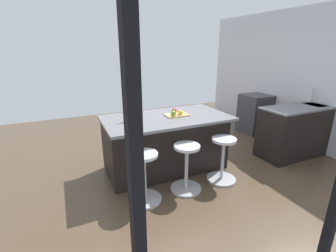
{
  "coord_description": "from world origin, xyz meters",
  "views": [
    {
      "loc": [
        1.55,
        3.4,
        1.93
      ],
      "look_at": [
        0.1,
        0.22,
        0.77
      ],
      "focal_mm": 25.3,
      "sensor_mm": 36.0,
      "label": 1
    }
  ],
  "objects_px": {
    "oven_range": "(255,114)",
    "stool_middle": "(186,169)",
    "apple_red": "(174,111)",
    "stool_by_window": "(222,161)",
    "kitchen_island": "(166,142)",
    "apple_green": "(173,113)",
    "apple_yellow": "(180,112)",
    "stool_near_camera": "(144,179)",
    "cutting_board": "(177,115)",
    "water_bottle": "(130,112)"
  },
  "relations": [
    {
      "from": "kitchen_island",
      "to": "cutting_board",
      "type": "relative_size",
      "value": 5.42
    },
    {
      "from": "apple_yellow",
      "to": "apple_green",
      "type": "height_order",
      "value": "apple_green"
    },
    {
      "from": "kitchen_island",
      "to": "stool_by_window",
      "type": "height_order",
      "value": "kitchen_island"
    },
    {
      "from": "stool_by_window",
      "to": "stool_middle",
      "type": "xyz_separation_m",
      "value": [
        0.61,
        0.0,
        0.0
      ]
    },
    {
      "from": "apple_yellow",
      "to": "apple_green",
      "type": "bearing_deg",
      "value": 5.39
    },
    {
      "from": "oven_range",
      "to": "apple_red",
      "type": "distance_m",
      "value": 2.69
    },
    {
      "from": "apple_red",
      "to": "water_bottle",
      "type": "distance_m",
      "value": 0.72
    },
    {
      "from": "kitchen_island",
      "to": "stool_middle",
      "type": "xyz_separation_m",
      "value": [
        -0.0,
        0.71,
        -0.14
      ]
    },
    {
      "from": "oven_range",
      "to": "cutting_board",
      "type": "distance_m",
      "value": 2.68
    },
    {
      "from": "water_bottle",
      "to": "kitchen_island",
      "type": "bearing_deg",
      "value": -179.15
    },
    {
      "from": "stool_near_camera",
      "to": "apple_green",
      "type": "bearing_deg",
      "value": -139.18
    },
    {
      "from": "stool_middle",
      "to": "apple_yellow",
      "type": "relative_size",
      "value": 8.74
    },
    {
      "from": "cutting_board",
      "to": "stool_by_window",
      "type": "bearing_deg",
      "value": 123.56
    },
    {
      "from": "stool_near_camera",
      "to": "water_bottle",
      "type": "relative_size",
      "value": 2.19
    },
    {
      "from": "apple_yellow",
      "to": "apple_green",
      "type": "xyz_separation_m",
      "value": [
        0.13,
        0.01,
        0.0
      ]
    },
    {
      "from": "apple_green",
      "to": "apple_red",
      "type": "bearing_deg",
      "value": -121.08
    },
    {
      "from": "oven_range",
      "to": "kitchen_island",
      "type": "relative_size",
      "value": 0.46
    },
    {
      "from": "stool_near_camera",
      "to": "cutting_board",
      "type": "height_order",
      "value": "cutting_board"
    },
    {
      "from": "oven_range",
      "to": "cutting_board",
      "type": "relative_size",
      "value": 2.49
    },
    {
      "from": "oven_range",
      "to": "stool_near_camera",
      "type": "distance_m",
      "value": 3.62
    },
    {
      "from": "stool_by_window",
      "to": "apple_green",
      "type": "relative_size",
      "value": 7.93
    },
    {
      "from": "kitchen_island",
      "to": "stool_by_window",
      "type": "distance_m",
      "value": 0.95
    },
    {
      "from": "water_bottle",
      "to": "apple_red",
      "type": "bearing_deg",
      "value": -178.91
    },
    {
      "from": "oven_range",
      "to": "stool_middle",
      "type": "xyz_separation_m",
      "value": [
        2.67,
        1.51,
        -0.13
      ]
    },
    {
      "from": "apple_yellow",
      "to": "apple_green",
      "type": "relative_size",
      "value": 0.91
    },
    {
      "from": "stool_middle",
      "to": "apple_yellow",
      "type": "distance_m",
      "value": 0.92
    },
    {
      "from": "stool_near_camera",
      "to": "stool_middle",
      "type": "bearing_deg",
      "value": 180.0
    },
    {
      "from": "apple_red",
      "to": "apple_green",
      "type": "relative_size",
      "value": 0.99
    },
    {
      "from": "stool_near_camera",
      "to": "apple_yellow",
      "type": "xyz_separation_m",
      "value": [
        -0.83,
        -0.62,
        0.64
      ]
    },
    {
      "from": "stool_by_window",
      "to": "apple_green",
      "type": "height_order",
      "value": "apple_green"
    },
    {
      "from": "stool_near_camera",
      "to": "cutting_board",
      "type": "xyz_separation_m",
      "value": [
        -0.79,
        -0.67,
        0.59
      ]
    },
    {
      "from": "apple_red",
      "to": "oven_range",
      "type": "bearing_deg",
      "value": -162.62
    },
    {
      "from": "apple_red",
      "to": "stool_near_camera",
      "type": "bearing_deg",
      "value": 42.99
    },
    {
      "from": "oven_range",
      "to": "stool_by_window",
      "type": "height_order",
      "value": "oven_range"
    },
    {
      "from": "apple_red",
      "to": "apple_yellow",
      "type": "relative_size",
      "value": 1.1
    },
    {
      "from": "oven_range",
      "to": "stool_middle",
      "type": "bearing_deg",
      "value": 29.41
    },
    {
      "from": "apple_yellow",
      "to": "water_bottle",
      "type": "relative_size",
      "value": 0.25
    },
    {
      "from": "stool_by_window",
      "to": "oven_range",
      "type": "bearing_deg",
      "value": -143.78
    },
    {
      "from": "oven_range",
      "to": "apple_green",
      "type": "xyz_separation_m",
      "value": [
        2.58,
        0.9,
        0.52
      ]
    },
    {
      "from": "oven_range",
      "to": "cutting_board",
      "type": "height_order",
      "value": "cutting_board"
    },
    {
      "from": "kitchen_island",
      "to": "apple_green",
      "type": "height_order",
      "value": "apple_green"
    },
    {
      "from": "cutting_board",
      "to": "apple_yellow",
      "type": "xyz_separation_m",
      "value": [
        -0.04,
        0.05,
        0.05
      ]
    },
    {
      "from": "stool_near_camera",
      "to": "cutting_board",
      "type": "relative_size",
      "value": 1.9
    },
    {
      "from": "cutting_board",
      "to": "apple_yellow",
      "type": "distance_m",
      "value": 0.08
    },
    {
      "from": "stool_by_window",
      "to": "apple_green",
      "type": "bearing_deg",
      "value": -49.13
    },
    {
      "from": "stool_near_camera",
      "to": "water_bottle",
      "type": "xyz_separation_m",
      "value": [
        -0.05,
        -0.7,
        0.71
      ]
    },
    {
      "from": "cutting_board",
      "to": "apple_yellow",
      "type": "relative_size",
      "value": 4.6
    },
    {
      "from": "oven_range",
      "to": "water_bottle",
      "type": "bearing_deg",
      "value": 13.91
    },
    {
      "from": "apple_red",
      "to": "kitchen_island",
      "type": "bearing_deg",
      "value": 1.93
    },
    {
      "from": "stool_by_window",
      "to": "apple_yellow",
      "type": "height_order",
      "value": "apple_yellow"
    }
  ]
}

